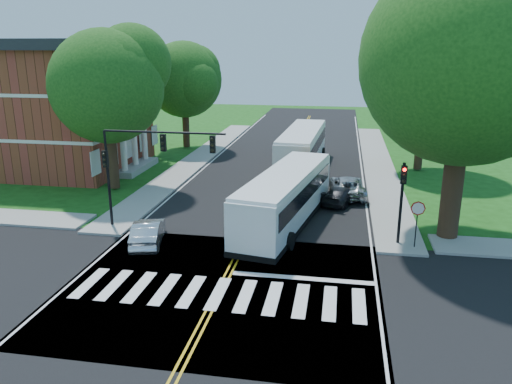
% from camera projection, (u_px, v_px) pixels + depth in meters
% --- Properties ---
extents(ground, '(140.00, 140.00, 0.00)m').
position_uv_depth(ground, '(221.00, 288.00, 22.08)').
color(ground, '#184812').
rests_on(ground, ground).
extents(road, '(14.00, 96.00, 0.01)m').
position_uv_depth(road, '(275.00, 182.00, 39.09)').
color(road, black).
rests_on(road, ground).
extents(cross_road, '(60.00, 12.00, 0.01)m').
position_uv_depth(cross_road, '(221.00, 288.00, 22.08)').
color(cross_road, black).
rests_on(cross_road, ground).
extents(center_line, '(0.36, 70.00, 0.01)m').
position_uv_depth(center_line, '(282.00, 170.00, 42.86)').
color(center_line, gold).
rests_on(center_line, road).
extents(edge_line_w, '(0.12, 70.00, 0.01)m').
position_uv_depth(edge_line_w, '(205.00, 167.00, 43.98)').
color(edge_line_w, silver).
rests_on(edge_line_w, road).
extents(edge_line_e, '(0.12, 70.00, 0.01)m').
position_uv_depth(edge_line_e, '(362.00, 174.00, 41.75)').
color(edge_line_e, silver).
rests_on(edge_line_e, road).
extents(crosswalk, '(12.60, 3.00, 0.01)m').
position_uv_depth(crosswalk, '(218.00, 293.00, 21.60)').
color(crosswalk, silver).
rests_on(crosswalk, road).
extents(stop_bar, '(6.60, 0.40, 0.01)m').
position_uv_depth(stop_bar, '(303.00, 278.00, 23.01)').
color(stop_bar, silver).
rests_on(stop_bar, road).
extents(sidewalk_nw, '(2.60, 40.00, 0.15)m').
position_uv_depth(sidewalk_nw, '(198.00, 158.00, 47.04)').
color(sidewalk_nw, gray).
rests_on(sidewalk_nw, ground).
extents(sidewalk_ne, '(2.60, 40.00, 0.15)m').
position_uv_depth(sidewalk_ne, '(378.00, 165.00, 44.32)').
color(sidewalk_ne, gray).
rests_on(sidewalk_ne, ground).
extents(tree_ne_big, '(10.80, 10.80, 14.91)m').
position_uv_depth(tree_ne_big, '(467.00, 60.00, 25.11)').
color(tree_ne_big, '#362815').
rests_on(tree_ne_big, ground).
extents(tree_west_near, '(8.00, 8.00, 11.40)m').
position_uv_depth(tree_west_near, '(107.00, 87.00, 35.07)').
color(tree_west_near, '#362815').
rests_on(tree_west_near, ground).
extents(tree_west_far, '(7.60, 7.60, 10.67)m').
position_uv_depth(tree_west_far, '(184.00, 80.00, 50.25)').
color(tree_west_far, '#362815').
rests_on(tree_west_far, ground).
extents(tree_east_mid, '(8.40, 8.40, 11.93)m').
position_uv_depth(tree_east_mid, '(426.00, 77.00, 40.65)').
color(tree_east_mid, '#362815').
rests_on(tree_east_mid, ground).
extents(tree_east_far, '(7.20, 7.20, 10.34)m').
position_uv_depth(tree_east_far, '(413.00, 77.00, 55.88)').
color(tree_east_far, '#362815').
rests_on(tree_east_far, ground).
extents(brick_building, '(20.00, 13.00, 10.80)m').
position_uv_depth(brick_building, '(27.00, 105.00, 43.05)').
color(brick_building, brown).
rests_on(brick_building, ground).
extents(signal_nw, '(7.15, 0.46, 5.66)m').
position_uv_depth(signal_nw, '(145.00, 156.00, 27.87)').
color(signal_nw, black).
rests_on(signal_nw, ground).
extents(signal_ne, '(0.30, 0.46, 4.40)m').
position_uv_depth(signal_ne, '(402.00, 193.00, 25.98)').
color(signal_ne, black).
rests_on(signal_ne, ground).
extents(stop_sign, '(0.76, 0.08, 2.53)m').
position_uv_depth(stop_sign, '(418.00, 213.00, 25.68)').
color(stop_sign, black).
rests_on(stop_sign, ground).
extents(bus_lead, '(4.79, 12.65, 3.20)m').
position_uv_depth(bus_lead, '(286.00, 197.00, 29.52)').
color(bus_lead, silver).
rests_on(bus_lead, road).
extents(bus_follow, '(3.64, 13.17, 3.38)m').
position_uv_depth(bus_follow, '(302.00, 148.00, 43.19)').
color(bus_follow, silver).
rests_on(bus_follow, road).
extents(hatchback, '(2.34, 4.30, 1.34)m').
position_uv_depth(hatchback, '(148.00, 232.00, 26.79)').
color(hatchback, silver).
rests_on(hatchback, road).
extents(suv, '(2.78, 5.26, 1.41)m').
position_uv_depth(suv, '(347.00, 186.00, 35.44)').
color(suv, '#A2A5A9').
rests_on(suv, road).
extents(dark_sedan, '(2.94, 4.28, 1.15)m').
position_uv_depth(dark_sedan, '(342.00, 195.00, 33.75)').
color(dark_sedan, black).
rests_on(dark_sedan, road).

